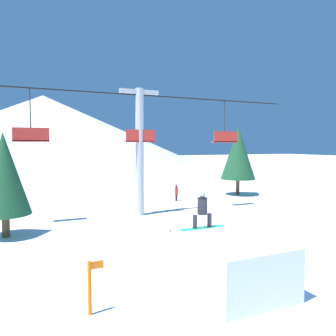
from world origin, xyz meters
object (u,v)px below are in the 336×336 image
Objects in this scene: pine_tree_near at (4,174)px; snow_ramp at (231,263)px; trail_marker at (90,286)px; distant_skier at (176,192)px; snowboarder at (202,211)px.

snow_ramp is at bearing -53.95° from pine_tree_near.
trail_marker is 1.12× the size of distant_skier.
snowboarder reaches higher than distant_skier.
pine_tree_near is at bearing 129.80° from snowboarder.
snowboarder is at bearing 98.61° from snow_ramp.
pine_tree_near reaches higher than snow_ramp.
pine_tree_near is (-6.21, 7.45, 0.85)m from snowboarder.
snowboarder is 0.33× the size of pine_tree_near.
pine_tree_near reaches higher than trail_marker.
pine_tree_near is at bearing 126.05° from snow_ramp.
snowboarder is 9.73m from pine_tree_near.
trail_marker is at bearing 178.33° from snow_ramp.
distant_skier is (9.23, 14.32, -0.08)m from trail_marker.
pine_tree_near is 3.97× the size of distant_skier.
trail_marker reaches higher than distant_skier.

